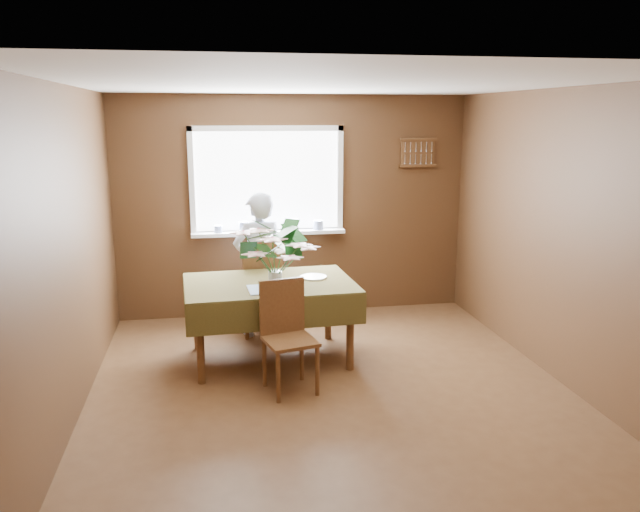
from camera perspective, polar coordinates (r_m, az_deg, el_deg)
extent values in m
plane|color=#4E301A|center=(5.35, 1.06, -12.34)|extent=(4.50, 4.50, 0.00)
plane|color=white|center=(4.85, 1.19, 15.49)|extent=(4.50, 4.50, 0.00)
plane|color=brown|center=(7.14, -2.41, 4.52)|extent=(4.00, 0.00, 4.00)
plane|color=brown|center=(2.86, 10.03, -8.24)|extent=(4.00, 0.00, 4.00)
plane|color=brown|center=(4.97, -22.11, -0.01)|extent=(0.00, 4.50, 4.50)
plane|color=brown|center=(5.69, 21.31, 1.55)|extent=(0.00, 4.50, 4.50)
cube|color=white|center=(7.05, -4.85, 6.84)|extent=(1.60, 0.01, 1.10)
cube|color=white|center=(7.00, -4.93, 11.55)|extent=(1.72, 0.06, 0.06)
cube|color=white|center=(7.12, -4.75, 2.18)|extent=(1.72, 0.06, 0.06)
cube|color=white|center=(7.01, -11.65, 6.59)|extent=(0.06, 0.06, 1.22)
cube|color=white|center=(7.16, 1.83, 6.97)|extent=(0.06, 0.06, 1.22)
cube|color=white|center=(7.05, -4.70, 2.16)|extent=(1.72, 0.20, 0.04)
cylinder|color=white|center=(6.99, -9.29, 2.45)|extent=(0.09, 0.09, 0.08)
cylinder|color=white|center=(7.00, -6.99, 2.68)|extent=(0.11, 0.11, 0.12)
cylinder|color=white|center=(7.02, -4.69, 2.66)|extent=(0.12, 0.12, 0.09)
cylinder|color=white|center=(7.05, -2.41, 2.88)|extent=(0.10, 0.10, 0.13)
cylinder|color=white|center=(7.09, -0.16, 2.86)|extent=(0.11, 0.11, 0.10)
cube|color=brown|center=(7.39, 8.93, 9.33)|extent=(0.40, 0.03, 0.30)
cube|color=brown|center=(7.37, 9.01, 10.49)|extent=(0.44, 0.04, 0.03)
cube|color=brown|center=(7.39, 8.93, 8.16)|extent=(0.44, 0.04, 0.03)
cylinder|color=brown|center=(5.48, -10.89, -7.96)|extent=(0.07, 0.07, 0.71)
cylinder|color=brown|center=(5.67, 2.77, -7.01)|extent=(0.07, 0.07, 0.71)
cylinder|color=brown|center=(6.27, -11.21, -5.31)|extent=(0.07, 0.07, 0.71)
cylinder|color=brown|center=(6.44, 0.75, -4.58)|extent=(0.07, 0.07, 0.71)
cube|color=brown|center=(5.82, -4.65, -2.68)|extent=(1.54, 1.07, 0.04)
cube|color=#362F13|center=(5.81, -4.65, -2.45)|extent=(1.60, 1.13, 0.01)
cube|color=#362F13|center=(5.35, -3.79, -5.38)|extent=(1.55, 0.09, 0.28)
cube|color=#362F13|center=(6.35, -5.33, -2.49)|extent=(1.55, 0.09, 0.28)
cube|color=#362F13|center=(5.79, -12.25, -4.23)|extent=(0.06, 1.05, 0.28)
cube|color=#362F13|center=(6.00, 2.72, -3.35)|extent=(0.06, 1.05, 0.28)
cube|color=#4CA9D7|center=(5.57, -4.28, -3.00)|extent=(0.46, 0.35, 0.01)
cylinder|color=brown|center=(6.96, -5.05, -4.33)|extent=(0.04, 0.04, 0.47)
cylinder|color=brown|center=(6.82, -7.93, -4.75)|extent=(0.04, 0.04, 0.47)
cylinder|color=brown|center=(6.63, -3.72, -5.16)|extent=(0.04, 0.04, 0.47)
cylinder|color=brown|center=(6.49, -6.72, -5.63)|extent=(0.04, 0.04, 0.47)
cube|color=brown|center=(6.65, -5.90, -2.91)|extent=(0.55, 0.55, 0.03)
cube|color=brown|center=(6.40, -5.24, -0.98)|extent=(0.42, 0.17, 0.52)
cylinder|color=brown|center=(5.10, -3.84, -11.05)|extent=(0.04, 0.04, 0.43)
cylinder|color=brown|center=(5.21, -0.25, -10.47)|extent=(0.04, 0.04, 0.43)
cylinder|color=brown|center=(5.39, -5.10, -9.70)|extent=(0.04, 0.04, 0.43)
cylinder|color=brown|center=(5.50, -1.69, -9.19)|extent=(0.04, 0.04, 0.43)
cube|color=brown|center=(5.21, -2.75, -7.78)|extent=(0.48, 0.48, 0.03)
cube|color=brown|center=(5.30, -3.49, -4.58)|extent=(0.39, 0.12, 0.47)
imported|color=white|center=(6.49, -5.58, -0.78)|extent=(0.63, 0.50, 1.51)
cylinder|color=white|center=(5.57, -4.11, -2.19)|extent=(0.12, 0.12, 0.16)
cylinder|color=#33662D|center=(5.54, -4.13, -0.95)|extent=(0.07, 0.07, 0.11)
cylinder|color=white|center=(5.94, -0.61, -1.93)|extent=(0.31, 0.31, 0.01)
cube|color=silver|center=(5.63, -2.26, -2.75)|extent=(0.11, 0.23, 0.00)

